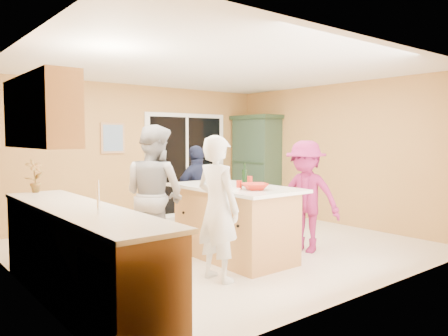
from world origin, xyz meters
TOP-DOWN VIEW (x-y plane):
  - floor at (0.00, 0.00)m, footprint 5.50×5.50m
  - ceiling at (0.00, 0.00)m, footprint 5.50×5.00m
  - wall_back at (0.00, 2.50)m, footprint 5.50×0.10m
  - wall_front at (0.00, -2.50)m, footprint 5.50×0.10m
  - wall_left at (-2.75, 0.00)m, footprint 0.10×5.00m
  - wall_right at (2.75, 0.00)m, footprint 0.10×5.00m
  - left_cabinet_run at (-2.45, -1.05)m, footprint 0.65×3.05m
  - upper_cabinets at (-2.58, -0.20)m, footprint 0.35×1.60m
  - sliding_door at (1.05, 2.46)m, footprint 1.90×0.07m
  - framed_picture at (-0.55, 2.48)m, footprint 0.46×0.04m
  - kitchen_island at (-0.25, -0.61)m, footprint 1.00×1.84m
  - green_hutch at (2.49, 1.90)m, footprint 0.60×1.13m
  - woman_white at (-0.98, -1.19)m, footprint 0.45×0.64m
  - woman_grey at (-1.22, -0.20)m, footprint 0.87×1.00m
  - woman_navy at (-0.06, 0.49)m, footprint 0.89×0.41m
  - woman_magenta at (0.76, -0.98)m, footprint 0.87×1.14m
  - serving_bowl at (-0.31, -1.09)m, footprint 0.43×0.43m
  - tulip_vase at (-2.45, 0.52)m, footprint 0.25×0.20m
  - tumbler_near at (-0.39, -0.88)m, footprint 0.08×0.08m
  - tumbler_far at (0.01, -0.63)m, footprint 0.10×0.10m
  - wine_bottle at (-0.14, -0.70)m, footprint 0.07×0.07m
  - white_plate at (-0.54, -0.91)m, footprint 0.29×0.29m

SIDE VIEW (x-z plane):
  - floor at x=0.00m, z-range 0.00..0.00m
  - kitchen_island at x=-0.25m, z-range -0.03..0.94m
  - left_cabinet_run at x=-2.45m, z-range -0.16..1.08m
  - woman_navy at x=-0.06m, z-range 0.00..1.49m
  - woman_magenta at x=0.76m, z-range 0.00..1.57m
  - woman_white at x=-0.98m, z-range 0.00..1.63m
  - woman_grey at x=-1.22m, z-range 0.00..1.77m
  - white_plate at x=-0.54m, z-range 0.97..0.98m
  - serving_bowl at x=-0.31m, z-range 0.97..1.05m
  - green_hutch at x=2.49m, z-range -0.03..2.06m
  - tumbler_near at x=-0.39m, z-range 0.97..1.07m
  - tumbler_far at x=0.01m, z-range 0.97..1.08m
  - sliding_door at x=1.05m, z-range 0.00..2.10m
  - wine_bottle at x=-0.14m, z-range 0.93..1.23m
  - tulip_vase at x=-2.45m, z-range 0.94..1.35m
  - wall_back at x=0.00m, z-range 0.00..2.60m
  - wall_front at x=0.00m, z-range 0.00..2.60m
  - wall_left at x=-2.75m, z-range 0.00..2.60m
  - wall_right at x=2.75m, z-range 0.00..2.60m
  - framed_picture at x=-0.55m, z-range 1.32..1.88m
  - upper_cabinets at x=-2.58m, z-range 1.50..2.25m
  - ceiling at x=0.00m, z-range 2.55..2.65m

